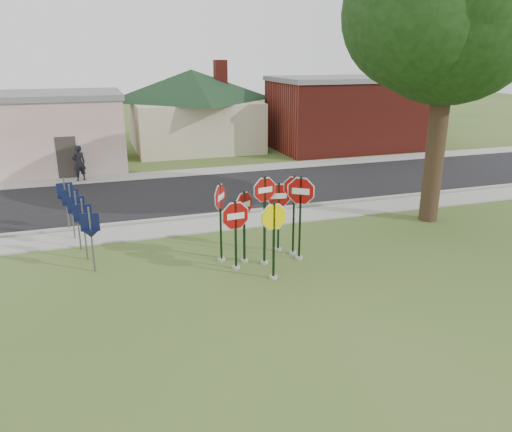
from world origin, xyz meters
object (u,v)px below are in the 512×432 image
object	(u,v)px
stop_sign_yellow	(274,231)
pedestrian	(79,163)
stop_sign_left	(236,226)
stop_sign_center	(265,208)
oak_tree	(451,7)

from	to	relation	value
stop_sign_yellow	pedestrian	xyz separation A→B (m)	(-5.33, 13.84, -0.50)
pedestrian	stop_sign_yellow	bearing A→B (deg)	91.75
stop_sign_left	pedestrian	distance (m)	13.60
stop_sign_center	pedestrian	bearing A→B (deg)	113.11
oak_tree	pedestrian	distance (m)	18.10
stop_sign_yellow	pedestrian	distance (m)	14.84
stop_sign_left	oak_tree	world-z (taller)	oak_tree
oak_tree	pedestrian	world-z (taller)	oak_tree
stop_sign_center	stop_sign_left	bearing A→B (deg)	-174.52
stop_sign_left	pedestrian	size ratio (longest dim) A/B	1.25
stop_sign_center	stop_sign_yellow	size ratio (longest dim) A/B	1.20
stop_sign_yellow	stop_sign_left	xyz separation A→B (m)	(-0.83, 1.01, -0.09)
stop_sign_yellow	pedestrian	world-z (taller)	stop_sign_yellow
stop_sign_center	oak_tree	world-z (taller)	oak_tree
stop_sign_center	stop_sign_yellow	xyz separation A→B (m)	(-0.11, -1.10, -0.34)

